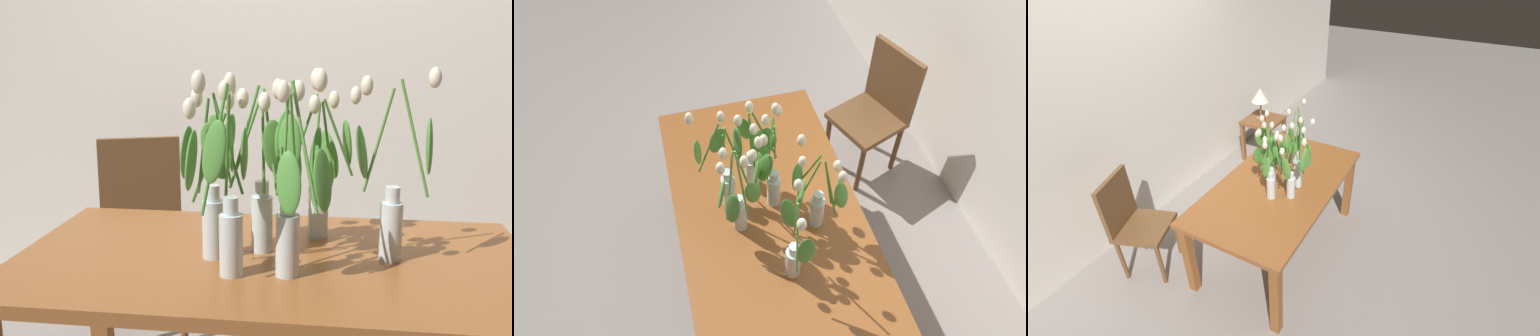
# 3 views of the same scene
# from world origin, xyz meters

# --- Properties ---
(ground_plane) EXTENTS (18.00, 18.00, 0.00)m
(ground_plane) POSITION_xyz_m (0.00, 0.00, 0.00)
(ground_plane) COLOR gray
(room_wall_rear) EXTENTS (9.00, 0.10, 2.70)m
(room_wall_rear) POSITION_xyz_m (0.00, 1.45, 1.35)
(room_wall_rear) COLOR silver
(room_wall_rear) RESTS_ON ground
(dining_table) EXTENTS (1.60, 0.90, 0.74)m
(dining_table) POSITION_xyz_m (0.00, 0.00, 0.65)
(dining_table) COLOR brown
(dining_table) RESTS_ON ground
(tulip_vase_0) EXTENTS (0.26, 0.17, 0.56)m
(tulip_vase_0) POSITION_xyz_m (-0.05, 0.02, 0.98)
(tulip_vase_0) COLOR silver
(tulip_vase_0) RESTS_ON dining_table
(tulip_vase_1) EXTENTS (0.18, 0.23, 0.59)m
(tulip_vase_1) POSITION_xyz_m (0.08, -0.15, 0.98)
(tulip_vase_1) COLOR silver
(tulip_vase_1) RESTS_ON dining_table
(tulip_vase_2) EXTENTS (0.25, 0.10, 0.59)m
(tulip_vase_2) POSITION_xyz_m (0.36, 0.02, 0.93)
(tulip_vase_2) COLOR silver
(tulip_vase_2) RESTS_ON dining_table
(tulip_vase_3) EXTENTS (0.25, 0.24, 0.53)m
(tulip_vase_3) POSITION_xyz_m (0.14, 0.20, 0.95)
(tulip_vase_3) COLOR silver
(tulip_vase_3) RESTS_ON dining_table
(tulip_vase_4) EXTENTS (0.17, 0.24, 0.59)m
(tulip_vase_4) POSITION_xyz_m (-0.13, -0.18, 0.96)
(tulip_vase_4) COLOR silver
(tulip_vase_4) RESTS_ON dining_table
(tulip_vase_5) EXTENTS (0.22, 0.20, 0.55)m
(tulip_vase_5) POSITION_xyz_m (-0.17, -0.02, 0.95)
(tulip_vase_5) COLOR silver
(tulip_vase_5) RESTS_ON dining_table
(dining_chair) EXTENTS (0.51, 0.51, 0.93)m
(dining_chair) POSITION_xyz_m (-0.74, 0.95, 0.52)
(dining_chair) COLOR brown
(dining_chair) RESTS_ON ground
(side_table) EXTENTS (0.44, 0.44, 0.55)m
(side_table) POSITION_xyz_m (1.31, 0.95, 0.43)
(side_table) COLOR brown
(side_table) RESTS_ON ground
(table_lamp) EXTENTS (0.22, 0.22, 0.40)m
(table_lamp) POSITION_xyz_m (1.30, 0.97, 0.86)
(table_lamp) COLOR olive
(table_lamp) RESTS_ON side_table
(pillar_candle) EXTENTS (0.06, 0.06, 0.07)m
(pillar_candle) POSITION_xyz_m (1.22, 0.89, 0.59)
(pillar_candle) COLOR #B72D23
(pillar_candle) RESTS_ON side_table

